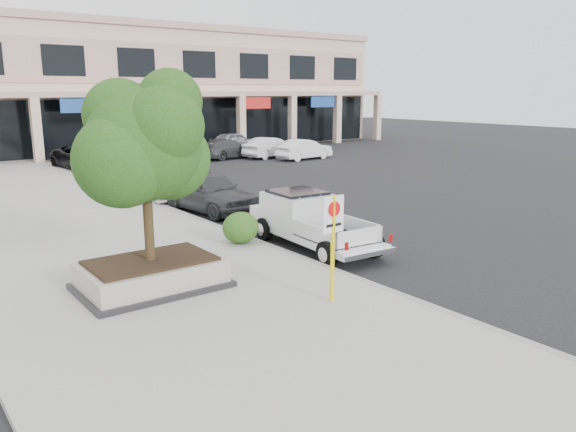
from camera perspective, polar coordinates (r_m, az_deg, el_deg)
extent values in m
plane|color=black|center=(15.57, 8.13, -4.51)|extent=(120.00, 120.00, 0.00)
cube|color=gray|center=(17.81, -19.05, -2.65)|extent=(8.00, 52.00, 0.15)
cube|color=gray|center=(19.31, -7.88, -0.90)|extent=(0.20, 52.00, 0.15)
cube|color=#CBA98F|center=(48.20, -14.52, 12.19)|extent=(40.00, 10.00, 9.00)
cube|color=tan|center=(48.42, -14.85, 17.81)|extent=(40.40, 10.40, 0.50)
cube|color=tan|center=(42.63, -11.28, 12.06)|extent=(40.00, 2.20, 0.35)
cube|color=#CBA98F|center=(53.88, 9.06, 9.88)|extent=(0.55, 0.55, 4.20)
cube|color=black|center=(43.66, -11.75, 9.03)|extent=(39.20, 0.08, 3.90)
cube|color=black|center=(13.28, -13.65, -6.84)|extent=(3.20, 2.20, 0.12)
cube|color=#A69B8B|center=(13.18, -13.72, -5.57)|extent=(3.00, 2.00, 0.50)
cube|color=black|center=(13.10, -13.78, -4.40)|extent=(2.70, 1.70, 0.06)
cylinder|color=black|center=(12.82, -14.05, 0.43)|extent=(0.22, 0.22, 2.20)
sphere|color=#14390F|center=(12.60, -14.41, 7.11)|extent=(2.50, 2.50, 2.50)
sphere|color=#14390F|center=(13.19, -12.01, 5.72)|extent=(1.90, 1.90, 1.90)
sphere|color=#14390F|center=(12.92, -16.67, 9.78)|extent=(1.60, 1.60, 1.60)
cylinder|color=yellow|center=(11.82, 4.56, -3.39)|extent=(0.09, 0.09, 2.30)
cube|color=white|center=(11.64, 4.62, 0.16)|extent=(0.55, 0.03, 0.78)
cylinder|color=red|center=(11.59, 4.73, 0.71)|extent=(0.32, 0.01, 0.32)
ellipsoid|color=#204914|center=(16.54, -4.84, -1.18)|extent=(1.10, 0.99, 0.93)
imported|color=#2C2F31|center=(21.64, -8.06, 2.48)|extent=(2.36, 4.79, 1.57)
imported|color=#AAACB2|center=(24.87, -12.91, 3.63)|extent=(2.20, 4.99, 1.59)
imported|color=silver|center=(31.17, -17.33, 4.92)|extent=(2.25, 4.78, 1.35)
imported|color=black|center=(34.70, -19.79, 5.62)|extent=(2.93, 5.65, 1.52)
imported|color=#ABAEB3|center=(36.54, -12.60, 6.44)|extent=(5.02, 3.14, 1.59)
imported|color=silver|center=(39.10, -1.81, 6.97)|extent=(4.46, 2.41, 1.40)
imported|color=#323538|center=(38.81, -6.12, 6.81)|extent=(4.85, 2.78, 1.32)
imported|color=black|center=(38.54, -9.93, 6.68)|extent=(5.22, 3.19, 1.35)
imported|color=#A6AAAE|center=(43.99, -5.47, 7.58)|extent=(4.39, 2.29, 1.43)
imported|color=silver|center=(38.04, 1.67, 6.79)|extent=(4.23, 1.82, 1.35)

